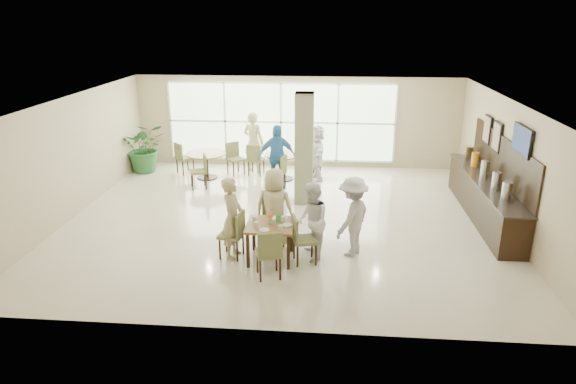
# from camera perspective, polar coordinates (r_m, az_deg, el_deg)

# --- Properties ---
(ground) EXTENTS (10.00, 10.00, 0.00)m
(ground) POSITION_cam_1_polar(r_m,az_deg,el_deg) (12.12, -0.47, -3.02)
(ground) COLOR beige
(ground) RESTS_ON ground
(room_shell) EXTENTS (10.00, 10.00, 10.00)m
(room_shell) POSITION_cam_1_polar(r_m,az_deg,el_deg) (11.58, -0.49, 4.80)
(room_shell) COLOR white
(room_shell) RESTS_ON ground
(window_bank) EXTENTS (7.00, 0.04, 7.00)m
(window_bank) POSITION_cam_1_polar(r_m,az_deg,el_deg) (16.03, -0.80, 7.76)
(window_bank) COLOR silver
(window_bank) RESTS_ON ground
(column) EXTENTS (0.45, 0.45, 2.80)m
(column) POSITION_cam_1_polar(r_m,az_deg,el_deg) (12.79, 1.80, 4.79)
(column) COLOR #646848
(column) RESTS_ON ground
(main_table) EXTENTS (0.91, 0.91, 0.75)m
(main_table) POSITION_cam_1_polar(r_m,az_deg,el_deg) (9.96, -1.99, -4.09)
(main_table) COLOR brown
(main_table) RESTS_ON ground
(round_table_left) EXTENTS (1.17, 1.17, 0.75)m
(round_table_left) POSITION_cam_1_polar(r_m,az_deg,el_deg) (15.16, -9.07, 3.68)
(round_table_left) COLOR brown
(round_table_left) RESTS_ON ground
(round_table_right) EXTENTS (1.03, 1.03, 0.75)m
(round_table_right) POSITION_cam_1_polar(r_m,az_deg,el_deg) (14.86, -0.60, 3.50)
(round_table_right) COLOR brown
(round_table_right) RESTS_ON ground
(chairs_main_table) EXTENTS (1.99, 1.95, 0.95)m
(chairs_main_table) POSITION_cam_1_polar(r_m,az_deg,el_deg) (10.03, -2.07, -5.02)
(chairs_main_table) COLOR #626A3A
(chairs_main_table) RESTS_ON ground
(chairs_table_left) EXTENTS (2.18, 1.96, 0.95)m
(chairs_table_left) POSITION_cam_1_polar(r_m,az_deg,el_deg) (15.16, -9.06, 3.25)
(chairs_table_left) COLOR #626A3A
(chairs_table_left) RESTS_ON ground
(chairs_table_right) EXTENTS (2.25, 1.85, 0.95)m
(chairs_table_right) POSITION_cam_1_polar(r_m,az_deg,el_deg) (14.84, -0.71, 3.15)
(chairs_table_right) COLOR #626A3A
(chairs_table_right) RESTS_ON ground
(tabletop_clutter) EXTENTS (0.80, 0.80, 0.21)m
(tabletop_clutter) POSITION_cam_1_polar(r_m,az_deg,el_deg) (9.87, -1.87, -3.30)
(tabletop_clutter) COLOR white
(tabletop_clutter) RESTS_ON main_table
(buffet_counter) EXTENTS (0.64, 4.70, 1.95)m
(buffet_counter) POSITION_cam_1_polar(r_m,az_deg,el_deg) (12.88, 21.04, -0.36)
(buffet_counter) COLOR black
(buffet_counter) RESTS_ON ground
(wall_tv) EXTENTS (0.06, 1.00, 0.58)m
(wall_tv) POSITION_cam_1_polar(r_m,az_deg,el_deg) (11.53, 24.56, 5.26)
(wall_tv) COLOR black
(wall_tv) RESTS_ON ground
(framed_art_a) EXTENTS (0.05, 0.55, 0.70)m
(framed_art_a) POSITION_cam_1_polar(r_m,az_deg,el_deg) (13.07, 22.20, 5.71)
(framed_art_a) COLOR black
(framed_art_a) RESTS_ON ground
(framed_art_b) EXTENTS (0.05, 0.55, 0.70)m
(framed_art_b) POSITION_cam_1_polar(r_m,az_deg,el_deg) (13.82, 21.27, 6.49)
(framed_art_b) COLOR black
(framed_art_b) RESTS_ON ground
(potted_plant) EXTENTS (1.71, 1.71, 1.51)m
(potted_plant) POSITION_cam_1_polar(r_m,az_deg,el_deg) (16.17, -15.63, 4.80)
(potted_plant) COLOR #255D2A
(potted_plant) RESTS_ON ground
(teen_left) EXTENTS (0.46, 0.64, 1.64)m
(teen_left) POSITION_cam_1_polar(r_m,az_deg,el_deg) (10.07, -6.20, -2.88)
(teen_left) COLOR tan
(teen_left) RESTS_ON ground
(teen_far) EXTENTS (0.87, 0.57, 1.65)m
(teen_far) POSITION_cam_1_polar(r_m,az_deg,el_deg) (10.52, -1.52, -1.73)
(teen_far) COLOR tan
(teen_far) RESTS_ON ground
(teen_right) EXTENTS (0.73, 0.86, 1.57)m
(teen_right) POSITION_cam_1_polar(r_m,az_deg,el_deg) (9.94, 2.63, -3.31)
(teen_right) COLOR white
(teen_right) RESTS_ON ground
(teen_standing) EXTENTS (1.04, 1.21, 1.62)m
(teen_standing) POSITION_cam_1_polar(r_m,az_deg,el_deg) (10.18, 7.19, -2.72)
(teen_standing) COLOR #B0B0B2
(teen_standing) RESTS_ON ground
(adult_a) EXTENTS (1.16, 0.85, 1.78)m
(adult_a) POSITION_cam_1_polar(r_m,az_deg,el_deg) (14.03, -1.28, 3.94)
(adult_a) COLOR teal
(adult_a) RESTS_ON ground
(adult_b) EXTENTS (1.10, 1.62, 1.61)m
(adult_b) POSITION_cam_1_polar(r_m,az_deg,el_deg) (14.79, 3.15, 4.40)
(adult_b) COLOR white
(adult_b) RESTS_ON ground
(adult_standing) EXTENTS (0.79, 0.67, 1.84)m
(adult_standing) POSITION_cam_1_polar(r_m,az_deg,el_deg) (15.54, -3.85, 5.54)
(adult_standing) COLOR tan
(adult_standing) RESTS_ON ground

